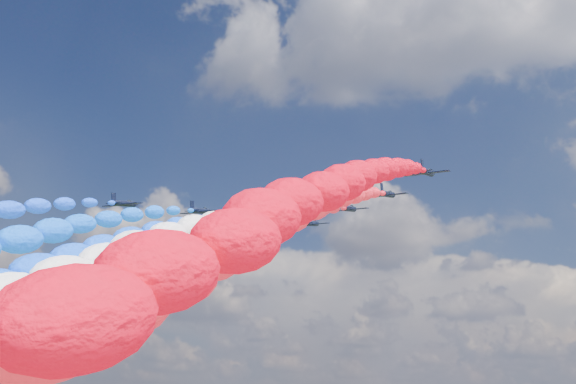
% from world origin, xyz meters
% --- Properties ---
extents(jet_0, '(8.59, 11.74, 4.94)m').
position_xyz_m(jet_0, '(-33.56, -6.02, 98.16)').
color(jet_0, black).
extents(jet_1, '(8.65, 11.78, 4.94)m').
position_xyz_m(jet_1, '(-20.90, 5.06, 98.16)').
color(jet_1, black).
extents(trail_1, '(6.14, 106.24, 44.05)m').
position_xyz_m(trail_1, '(-20.90, -49.70, 78.15)').
color(trail_1, blue).
extents(jet_2, '(9.03, 12.05, 4.94)m').
position_xyz_m(jet_2, '(-11.85, 14.03, 98.16)').
color(jet_2, black).
extents(trail_2, '(6.14, 106.24, 44.05)m').
position_xyz_m(trail_2, '(-11.85, -40.73, 78.15)').
color(trail_2, blue).
extents(jet_3, '(9.10, 12.10, 4.94)m').
position_xyz_m(jet_3, '(0.37, 10.97, 98.16)').
color(jet_3, black).
extents(trail_3, '(6.14, 106.24, 44.05)m').
position_xyz_m(trail_3, '(0.37, -43.79, 78.15)').
color(trail_3, white).
extents(jet_4, '(8.74, 11.85, 4.94)m').
position_xyz_m(jet_4, '(-1.40, 24.28, 98.16)').
color(jet_4, black).
extents(trail_4, '(6.14, 106.24, 44.05)m').
position_xyz_m(trail_4, '(-1.40, -30.48, 78.15)').
color(trail_4, silver).
extents(jet_5, '(8.56, 11.72, 4.94)m').
position_xyz_m(jet_5, '(10.53, 14.33, 98.16)').
color(jet_5, black).
extents(trail_5, '(6.14, 106.24, 44.05)m').
position_xyz_m(trail_5, '(10.53, -40.43, 78.15)').
color(trail_5, red).
extents(jet_6, '(9.22, 12.18, 4.94)m').
position_xyz_m(jet_6, '(20.89, 6.03, 98.16)').
color(jet_6, black).
extents(trail_6, '(6.14, 106.24, 44.05)m').
position_xyz_m(trail_6, '(20.89, -48.73, 78.15)').
color(trail_6, red).
extents(jet_7, '(9.05, 12.07, 4.94)m').
position_xyz_m(jet_7, '(31.07, -5.94, 98.16)').
color(jet_7, black).
extents(trail_7, '(6.14, 106.24, 44.05)m').
position_xyz_m(trail_7, '(31.07, -60.71, 78.15)').
color(trail_7, red).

